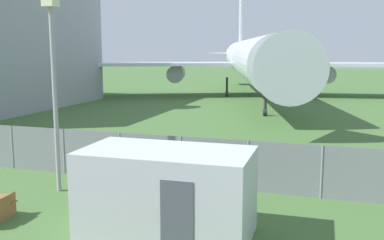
% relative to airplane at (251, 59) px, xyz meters
% --- Properties ---
extents(perimeter_fence, '(56.07, 0.07, 1.86)m').
position_rel_airplane_xyz_m(perimeter_fence, '(0.57, -30.79, -3.09)').
color(perimeter_fence, gray).
rests_on(perimeter_fence, ground).
extents(airplane, '(37.50, 45.71, 12.08)m').
position_rel_airplane_xyz_m(airplane, '(0.00, 0.00, 0.00)').
color(airplane, silver).
rests_on(airplane, ground).
extents(portable_cabin, '(4.66, 2.57, 2.40)m').
position_rel_airplane_xyz_m(portable_cabin, '(4.28, -35.25, -2.82)').
color(portable_cabin, silver).
rests_on(portable_cabin, ground).
extents(light_mast, '(0.44, 0.44, 6.86)m').
position_rel_airplane_xyz_m(light_mast, '(-0.83, -32.85, 0.24)').
color(light_mast, '#99999E').
rests_on(light_mast, ground).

